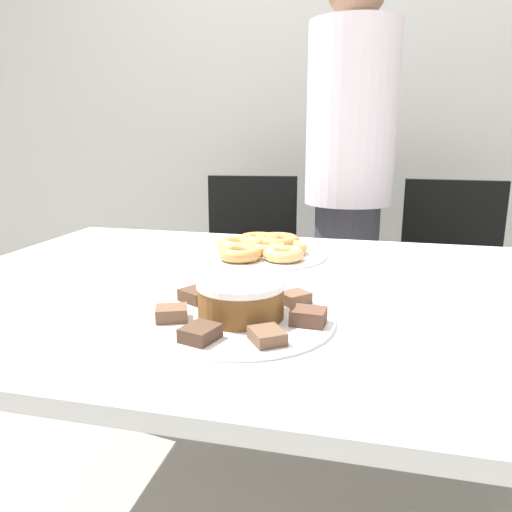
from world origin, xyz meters
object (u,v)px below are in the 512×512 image
office_chair_left (249,286)px  plate_donuts (266,254)px  napkin (459,283)px  frosted_cake (241,298)px  office_chair_right (449,300)px  person_standing (349,185)px  plate_cake (241,319)px

office_chair_left → plate_donuts: 0.81m
napkin → frosted_cake: bearing=-141.1°
office_chair_right → frosted_cake: (-0.53, -1.20, 0.36)m
person_standing → napkin: (0.29, -0.75, -0.14)m
plate_cake → plate_donuts: bearing=97.4°
plate_donuts → office_chair_right: bearing=50.1°
person_standing → plate_donuts: person_standing is taller
person_standing → frosted_cake: bearing=-96.3°
plate_cake → frosted_cake: size_ratio=2.15×
office_chair_left → plate_cake: office_chair_left is taller
plate_cake → frosted_cake: (0.00, -0.00, 0.04)m
person_standing → office_chair_left: 0.63m
office_chair_right → plate_cake: office_chair_right is taller
office_chair_left → plate_cake: bearing=-83.8°
plate_donuts → plate_cake: bearing=-82.6°
office_chair_left → office_chair_right: bearing=-7.6°
plate_cake → napkin: size_ratio=2.01×
person_standing → napkin: bearing=-68.7°
plate_donuts → frosted_cake: frosted_cake is taller
frosted_cake → napkin: bearing=38.9°
person_standing → plate_cake: (-0.12, -1.09, -0.14)m
plate_cake → plate_donuts: same height
person_standing → office_chair_left: bearing=164.2°
office_chair_left → frosted_cake: bearing=-83.8°
person_standing → frosted_cake: 1.10m
office_chair_left → frosted_cake: size_ratio=5.60×
office_chair_right → office_chair_left: bearing=-178.2°
office_chair_left → office_chair_right: (0.82, 0.00, 0.00)m
napkin → office_chair_right: bearing=82.4°
office_chair_right → frosted_cake: bearing=-112.0°
person_standing → frosted_cake: (-0.12, -1.09, -0.10)m
person_standing → napkin: 0.82m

